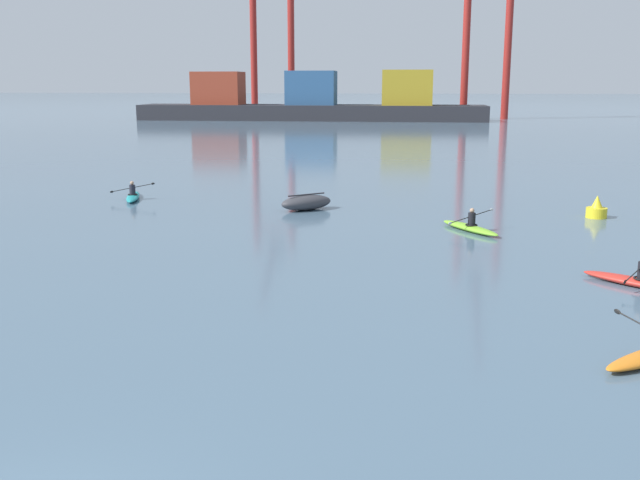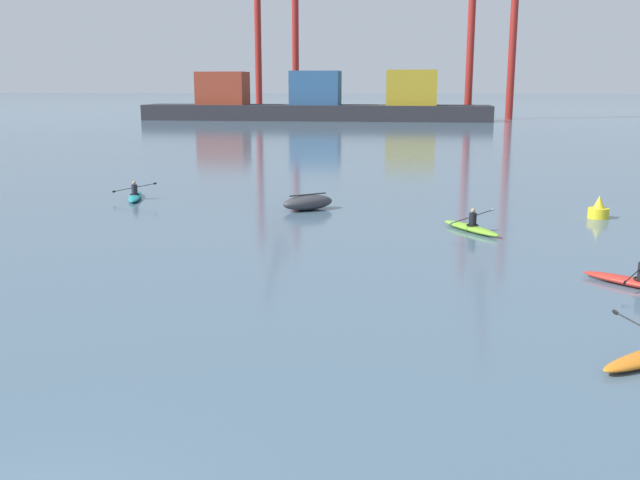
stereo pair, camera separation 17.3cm
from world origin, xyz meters
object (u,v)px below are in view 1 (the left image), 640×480
at_px(container_barge, 312,103).
at_px(gantry_crane_west_mid, 489,1).
at_px(gantry_crane_west, 272,20).
at_px(kayak_teal, 133,196).
at_px(capsized_dinghy, 306,203).
at_px(channel_buoy, 597,210).
at_px(kayak_lime, 470,227).
at_px(kayak_red, 639,281).

distance_m(container_barge, gantry_crane_west_mid, 32.25).
bearing_deg(gantry_crane_west, kayak_teal, -83.68).
bearing_deg(container_barge, capsized_dinghy, -82.63).
relative_size(container_barge, kayak_teal, 15.99).
distance_m(channel_buoy, kayak_teal, 22.43).
distance_m(gantry_crane_west_mid, kayak_teal, 92.19).
xyz_separation_m(gantry_crane_west_mid, channel_buoy, (-3.79, -88.98, -18.09)).
height_order(gantry_crane_west, kayak_lime, gantry_crane_west).
bearing_deg(kayak_teal, gantry_crane_west, 96.32).
xyz_separation_m(container_barge, kayak_red, (22.14, -94.19, -2.53)).
distance_m(container_barge, kayak_teal, 80.44).
bearing_deg(kayak_teal, kayak_red, -33.63).
xyz_separation_m(channel_buoy, kayak_red, (-1.54, -11.34, -0.19)).
height_order(gantry_crane_west, gantry_crane_west_mid, gantry_crane_west_mid).
relative_size(container_barge, kayak_lime, 17.36).
relative_size(container_barge, gantry_crane_west, 1.72).
bearing_deg(gantry_crane_west_mid, kayak_teal, -106.78).
xyz_separation_m(gantry_crane_west_mid, kayak_teal, (-26.08, -86.51, -18.27)).
bearing_deg(kayak_red, kayak_lime, 119.05).
bearing_deg(gantry_crane_west_mid, container_barge, -167.44).
relative_size(gantry_crane_west, kayak_red, 10.71).
bearing_deg(kayak_lime, gantry_crane_west, 104.89).
height_order(channel_buoy, kayak_lime, channel_buoy).
relative_size(gantry_crane_west_mid, channel_buoy, 38.48).
distance_m(container_barge, kayak_lime, 88.40).
xyz_separation_m(gantry_crane_west, channel_buoy, (32.90, -98.26, -16.36)).
xyz_separation_m(gantry_crane_west_mid, kayak_lime, (-9.58, -92.66, -18.27)).
distance_m(gantry_crane_west_mid, kayak_red, 102.11).
relative_size(capsized_dinghy, kayak_teal, 0.79).
relative_size(channel_buoy, kayak_lime, 0.32).
xyz_separation_m(kayak_teal, kayak_lime, (16.50, -6.15, 0.00)).
bearing_deg(kayak_teal, kayak_lime, -20.43).
height_order(container_barge, kayak_lime, container_barge).
bearing_deg(gantry_crane_west_mid, gantry_crane_west, 165.81).
distance_m(container_barge, kayak_red, 96.79).
relative_size(gantry_crane_west_mid, kayak_lime, 12.18).
relative_size(gantry_crane_west_mid, kayak_red, 12.90).
relative_size(kayak_teal, kayak_red, 1.15).
bearing_deg(capsized_dinghy, gantry_crane_west_mid, 79.25).
xyz_separation_m(gantry_crane_west, gantry_crane_west_mid, (36.69, -9.28, 1.72)).
xyz_separation_m(gantry_crane_west, kayak_lime, (27.11, -101.94, -16.55)).
xyz_separation_m(container_barge, channel_buoy, (23.68, -82.86, -2.34)).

